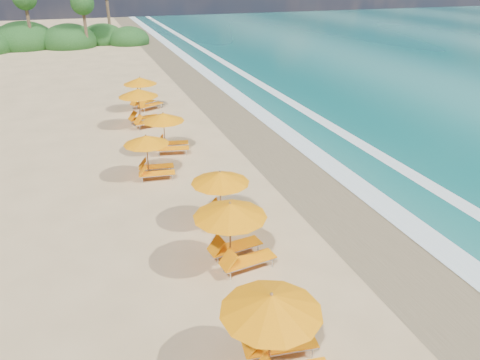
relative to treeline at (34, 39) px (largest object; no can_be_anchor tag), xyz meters
The scene contains 11 objects.
ground 46.60m from the treeline, 77.68° to the right, with size 160.00×160.00×0.00m, color tan.
wet_sand 47.61m from the treeline, 72.97° to the right, with size 4.00×160.00×0.01m, color #877550.
surf_foam 48.47m from the treeline, 69.92° to the right, with size 4.00×160.00×0.01m.
station_2 54.10m from the treeline, 81.41° to the right, with size 2.72×2.57×2.34m.
station_3 49.84m from the treeline, 80.13° to the right, with size 2.72×2.58×2.31m.
station_4 47.36m from the treeline, 79.01° to the right, with size 2.59×2.48×2.15m.
station_5 42.04m from the treeline, 80.21° to the right, with size 2.38×2.25×2.05m.
station_6 39.50m from the treeline, 77.66° to the right, with size 2.58×2.47×2.14m.
station_7 34.78m from the treeline, 76.95° to the right, with size 2.90×2.80×2.36m.
station_8 31.45m from the treeline, 74.48° to the right, with size 2.99×2.99×2.24m.
treeline is the anchor object (origin of this frame).
Camera 1 is at (-5.26, -15.20, 8.66)m, focal length 34.36 mm.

